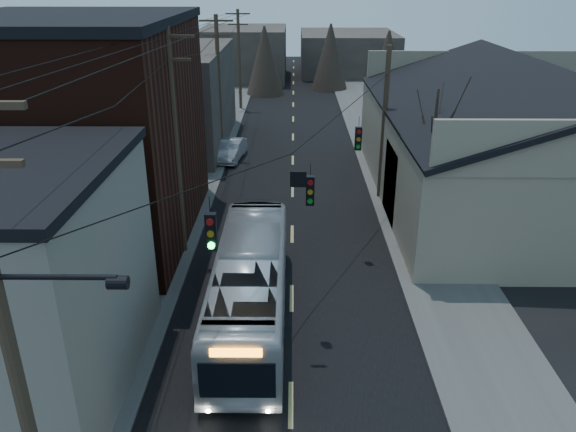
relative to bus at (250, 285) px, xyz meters
name	(u,v)px	position (x,y,z in m)	size (l,w,h in m)	color
road_surface	(293,169)	(1.50, 17.52, -1.47)	(9.00, 110.00, 0.02)	black
sidewalk_left	(194,168)	(-5.00, 17.52, -1.42)	(4.00, 110.00, 0.12)	#474744
sidewalk_right	(391,169)	(8.00, 17.52, -1.42)	(4.00, 110.00, 0.12)	#474744
building_brick	(77,136)	(-8.50, 7.52, 3.52)	(10.00, 12.00, 10.00)	black
building_left_far	(164,98)	(-8.00, 23.52, 2.02)	(9.00, 14.00, 7.00)	#37302C
warehouse	(526,153)	(14.50, 12.52, 1.22)	(16.16, 20.60, 7.73)	gray
building_far_left	(244,53)	(-4.50, 52.52, 1.52)	(10.00, 12.00, 6.00)	#37302C
building_far_right	(348,53)	(8.50, 57.52, 1.02)	(12.00, 14.00, 5.00)	#37302C
bare_tree	(431,166)	(8.00, 7.52, 2.12)	(0.40, 0.40, 7.20)	black
utility_lines	(234,116)	(-1.61, 11.66, 3.48)	(11.24, 45.28, 10.50)	#382B1E
bus	(250,285)	(0.00, 0.00, 0.00)	(2.48, 10.61, 2.96)	#B0B6BD
parked_car	(231,150)	(-2.80, 19.66, -0.79)	(1.46, 4.18, 1.38)	#979A9E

